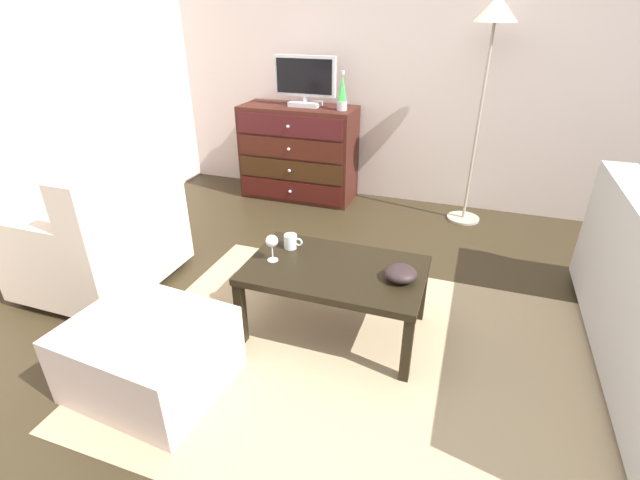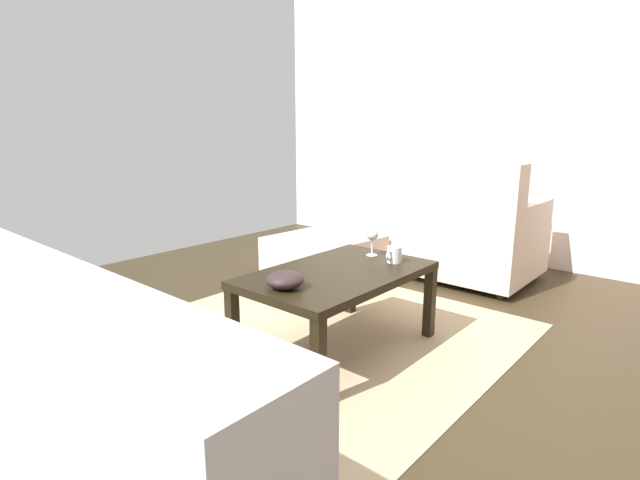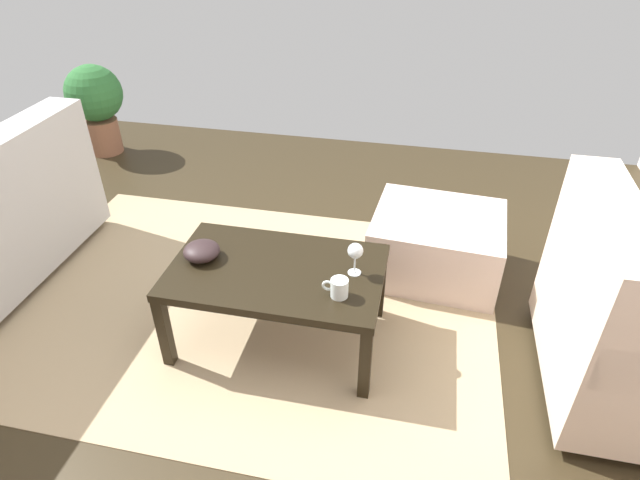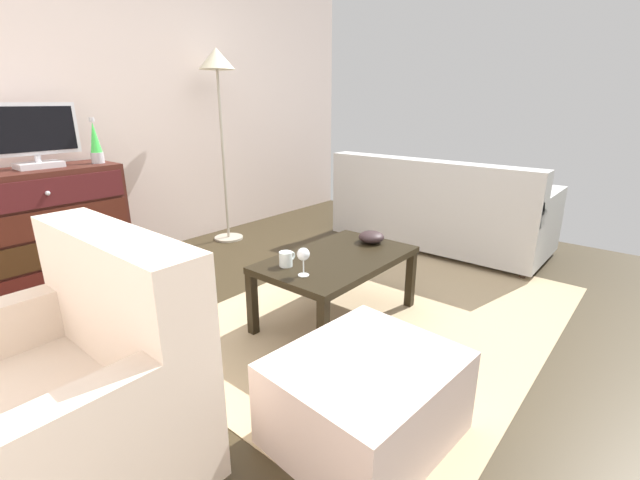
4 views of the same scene
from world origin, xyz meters
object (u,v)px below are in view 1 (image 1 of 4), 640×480
Objects in this scene: lava_lamp at (342,93)px; ottoman at (150,354)px; mug at (291,241)px; tv at (305,80)px; wine_glass at (272,242)px; standing_lamp at (493,33)px; armchair at (106,238)px; bowl_decorative at (401,273)px; coffee_table at (335,275)px; dresser at (299,153)px.

ottoman is at bearing -94.32° from lava_lamp.
mug is 0.97m from ottoman.
tv is 0.82× the size of ottoman.
lava_lamp is 2.10× the size of wine_glass.
mug is at bearing -118.47° from standing_lamp.
wine_glass is 0.84m from ottoman.
tv is at bearing 169.68° from lava_lamp.
lava_lamp reaches higher than mug.
armchair is 1.09m from ottoman.
bowl_decorative is 0.10× the size of standing_lamp.
lava_lamp is at bearing 105.88° from coffee_table.
dresser reaches higher than mug.
standing_lamp is (0.62, 1.85, 1.14)m from coffee_table.
mug is (0.65, -1.78, 0.03)m from dresser.
ottoman is at bearing -117.75° from standing_lamp.
lava_lamp is 1.94× the size of bowl_decorative.
mug is 0.69m from bowl_decorative.
mug is 0.06× the size of standing_lamp.
bowl_decorative is at bearing 32.71° from ottoman.
tv is at bearing 177.27° from standing_lamp.
coffee_table is (0.90, -1.92, -0.73)m from tv.
lava_lamp is (0.44, -0.04, 0.59)m from dresser.
armchair is 1.28× the size of ottoman.
coffee_table is 8.55× the size of mug.
dresser is 1.89m from mug.
mug is at bearing 168.44° from bowl_decorative.
lava_lamp is 1.83m from mug.
lava_lamp is at bearing 85.68° from ottoman.
ottoman is at bearing -116.24° from mug.
ottoman is at bearing -119.13° from wine_glass.
bowl_decorative is (1.33, -1.91, 0.02)m from dresser.
wine_glass is at bearing -172.78° from coffee_table.
coffee_table is 5.73× the size of bowl_decorative.
dresser is 2.04m from wine_glass.
lava_lamp is at bearing 179.75° from standing_lamp.
tv reaches higher than coffee_table.
wine_glass is (0.55, -1.97, -0.56)m from tv.
mug reaches higher than ottoman.
wine_glass is at bearing -117.27° from standing_lamp.
dresser is 0.73m from lava_lamp.
wine_glass reaches higher than bowl_decorative.
bowl_decorative is at bearing -64.59° from lava_lamp.
mug is at bearing -82.87° from lava_lamp.
tv is at bearing 115.05° from coffee_table.
wine_glass is at bearing -74.50° from tv.
tv reaches higher than ottoman.
coffee_table is at bearing -64.95° from tv.
standing_lamp reaches higher than bowl_decorative.
armchair reaches higher than wine_glass.
armchair is at bearing 140.82° from ottoman.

